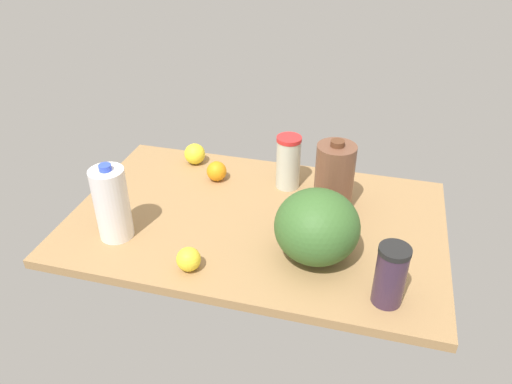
% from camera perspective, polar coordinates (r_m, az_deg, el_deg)
% --- Properties ---
extents(countertop, '(1.20, 0.76, 0.03)m').
position_cam_1_polar(countertop, '(1.64, -0.00, -3.39)').
color(countertop, '#9D764A').
rests_on(countertop, ground).
extents(chocolate_milk_jug, '(0.13, 0.13, 0.25)m').
position_cam_1_polar(chocolate_milk_jug, '(1.63, 8.93, 1.64)').
color(chocolate_milk_jug, brown).
rests_on(chocolate_milk_jug, countertop).
extents(shaker_bottle, '(0.08, 0.08, 0.18)m').
position_cam_1_polar(shaker_bottle, '(1.33, 15.12, -9.17)').
color(shaker_bottle, '#3B273B').
rests_on(shaker_bottle, countertop).
extents(milk_jug, '(0.10, 0.10, 0.25)m').
position_cam_1_polar(milk_jug, '(1.55, -16.16, -1.28)').
color(milk_jug, white).
rests_on(milk_jug, countertop).
extents(tumbler_cup, '(0.09, 0.09, 0.19)m').
position_cam_1_polar(tumbler_cup, '(1.75, 3.71, 3.44)').
color(tumbler_cup, beige).
rests_on(tumbler_cup, countertop).
extents(watermelon, '(0.24, 0.24, 0.21)m').
position_cam_1_polar(watermelon, '(1.42, 6.98, -3.95)').
color(watermelon, '#37622A').
rests_on(watermelon, countertop).
extents(lemon_beside_bowl, '(0.08, 0.08, 0.08)m').
position_cam_1_polar(lemon_beside_bowl, '(1.93, -7.01, 4.35)').
color(lemon_beside_bowl, yellow).
rests_on(lemon_beside_bowl, countertop).
extents(lemon_loose, '(0.07, 0.07, 0.07)m').
position_cam_1_polar(lemon_loose, '(1.42, -7.71, -7.62)').
color(lemon_loose, yellow).
rests_on(lemon_loose, countertop).
extents(orange_far_back, '(0.07, 0.07, 0.07)m').
position_cam_1_polar(orange_far_back, '(1.82, -4.52, 2.39)').
color(orange_far_back, orange).
rests_on(orange_far_back, countertop).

